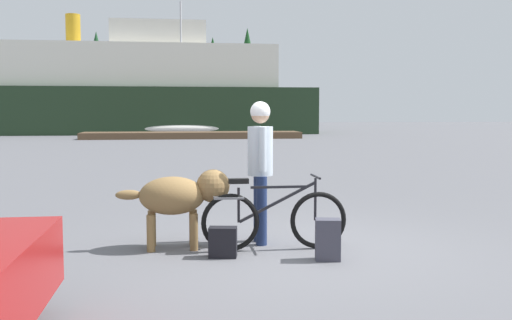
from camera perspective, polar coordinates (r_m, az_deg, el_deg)
name	(u,v)px	position (r m, az deg, el deg)	size (l,w,h in m)	color
ground_plane	(298,249)	(7.11, 4.24, -8.84)	(160.00, 160.00, 0.00)	slate
bicycle	(274,219)	(6.98, 1.76, -5.88)	(1.79, 0.44, 0.91)	black
person_cyclist	(260,157)	(7.25, 0.42, 0.28)	(0.32, 0.53, 1.81)	navy
dog	(181,195)	(7.10, -7.45, -3.51)	(1.39, 0.55, 0.97)	olive
backpack	(328,240)	(6.59, 7.16, -7.86)	(0.28, 0.20, 0.47)	#3F3F4C
handbag_pannier	(223,242)	(6.69, -3.32, -8.16)	(0.32, 0.18, 0.35)	black
dock_pier	(192,135)	(36.22, -6.36, 2.47)	(13.55, 2.64, 0.40)	brown
ferry_boat	(123,92)	(45.99, -13.08, 6.63)	(29.36, 8.63, 9.05)	#1E331E
sailboat_moored	(182,128)	(42.49, -7.39, 3.21)	(8.89, 2.49, 9.61)	silver
pine_tree_center	(213,70)	(62.48, -4.31, 8.93)	(3.82, 3.82, 9.61)	#4C331E
pine_tree_far_right	(247,65)	(61.52, -0.86, 9.48)	(3.31, 3.31, 10.49)	#4C331E
pine_tree_mid_back	(97,65)	(65.12, -15.56, 9.05)	(3.54, 3.54, 10.31)	#4C331E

